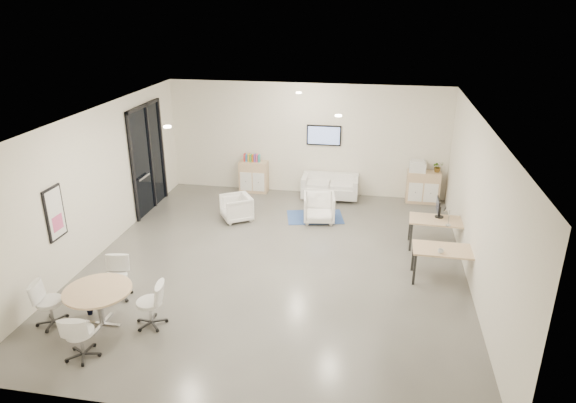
% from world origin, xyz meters
% --- Properties ---
extents(room_shell, '(9.60, 10.60, 4.80)m').
position_xyz_m(room_shell, '(0.00, 0.00, 1.60)').
color(room_shell, '#54524C').
rests_on(room_shell, ground).
extents(glass_door, '(0.09, 1.90, 2.85)m').
position_xyz_m(glass_door, '(-3.95, 2.51, 1.50)').
color(glass_door, black).
rests_on(glass_door, room_shell).
extents(artwork, '(0.05, 0.54, 1.04)m').
position_xyz_m(artwork, '(-3.97, -1.60, 1.55)').
color(artwork, black).
rests_on(artwork, room_shell).
extents(wall_tv, '(0.98, 0.06, 0.58)m').
position_xyz_m(wall_tv, '(0.50, 4.46, 1.75)').
color(wall_tv, black).
rests_on(wall_tv, room_shell).
extents(ceiling_spots, '(3.14, 4.14, 0.03)m').
position_xyz_m(ceiling_spots, '(-0.20, 0.83, 3.18)').
color(ceiling_spots, '#FFEAC6').
rests_on(ceiling_spots, room_shell).
extents(sideboard_left, '(0.82, 0.43, 0.92)m').
position_xyz_m(sideboard_left, '(-1.53, 4.26, 0.46)').
color(sideboard_left, tan).
rests_on(sideboard_left, room_shell).
extents(sideboard_right, '(0.90, 0.44, 0.90)m').
position_xyz_m(sideboard_right, '(3.34, 4.26, 0.45)').
color(sideboard_right, tan).
rests_on(sideboard_right, room_shell).
extents(books, '(0.48, 0.14, 0.22)m').
position_xyz_m(books, '(-1.57, 4.26, 1.03)').
color(books, red).
rests_on(books, sideboard_left).
extents(printer, '(0.47, 0.40, 0.32)m').
position_xyz_m(printer, '(3.15, 4.26, 1.05)').
color(printer, white).
rests_on(printer, sideboard_right).
extents(loveseat, '(1.61, 0.85, 0.59)m').
position_xyz_m(loveseat, '(0.75, 4.10, 0.32)').
color(loveseat, white).
rests_on(loveseat, room_shell).
extents(blue_rug, '(1.62, 1.26, 0.01)m').
position_xyz_m(blue_rug, '(0.51, 2.64, 0.01)').
color(blue_rug, '#324A9B').
rests_on(blue_rug, room_shell).
extents(armchair_left, '(0.94, 0.96, 0.73)m').
position_xyz_m(armchair_left, '(-1.47, 2.11, 0.37)').
color(armchair_left, white).
rests_on(armchair_left, room_shell).
extents(armchair_right, '(0.87, 0.83, 0.80)m').
position_xyz_m(armchair_right, '(0.64, 2.42, 0.40)').
color(armchair_right, white).
rests_on(armchair_right, room_shell).
extents(desk_rear, '(1.37, 0.74, 0.70)m').
position_xyz_m(desk_rear, '(3.51, 1.40, 0.63)').
color(desk_rear, tan).
rests_on(desk_rear, room_shell).
extents(desk_front, '(1.36, 0.69, 0.70)m').
position_xyz_m(desk_front, '(3.52, -0.10, 0.63)').
color(desk_front, tan).
rests_on(desk_front, room_shell).
extents(monitor, '(0.20, 0.50, 0.44)m').
position_xyz_m(monitor, '(3.47, 1.55, 0.93)').
color(monitor, black).
rests_on(monitor, desk_rear).
extents(round_table, '(1.16, 1.16, 0.71)m').
position_xyz_m(round_table, '(-2.58, -2.75, 0.62)').
color(round_table, tan).
rests_on(round_table, room_shell).
extents(meeting_chairs, '(2.39, 2.39, 0.82)m').
position_xyz_m(meeting_chairs, '(-2.58, -2.75, 0.41)').
color(meeting_chairs, white).
rests_on(meeting_chairs, room_shell).
extents(plant_cabinet, '(0.33, 0.36, 0.24)m').
position_xyz_m(plant_cabinet, '(3.69, 4.29, 1.02)').
color(plant_cabinet, '#3F7F3F').
rests_on(plant_cabinet, sideboard_right).
extents(plant_floor, '(0.21, 0.31, 0.13)m').
position_xyz_m(plant_floor, '(-2.94, -2.51, 0.06)').
color(plant_floor, '#3F7F3F').
rests_on(plant_floor, room_shell).
extents(cup, '(0.13, 0.12, 0.11)m').
position_xyz_m(cup, '(3.37, -0.31, 0.76)').
color(cup, white).
rests_on(cup, desk_front).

